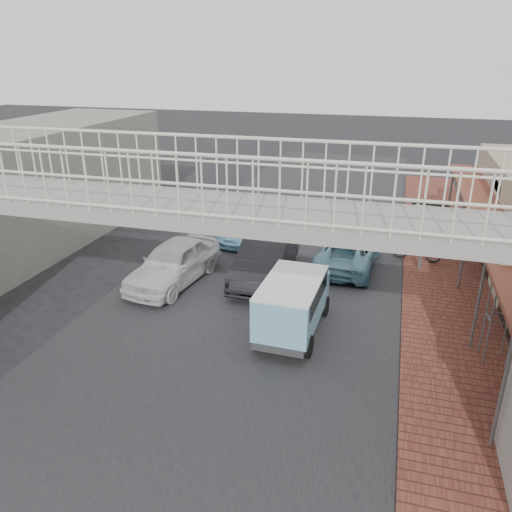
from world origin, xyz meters
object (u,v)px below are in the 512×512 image
Objects in this scene: arrow_sign at (446,215)px; angkot_van at (293,299)px; angkot_far at (247,226)px; motorcycle_near at (417,248)px; white_hatchback at (173,263)px; dark_sedan at (265,258)px; angkot_curb at (348,252)px; motorcycle_far at (412,242)px; street_clock at (510,272)px.

angkot_van is at bearing -121.91° from arrow_sign.
angkot_far reaches higher than motorcycle_near.
white_hatchback is at bearing -96.66° from angkot_far.
white_hatchback is at bearing -158.68° from dark_sedan.
arrow_sign is at bearing -173.31° from angkot_curb.
motorcycle_near is at bearing 34.80° from white_hatchback.
angkot_far is at bearing 84.89° from white_hatchback.
white_hatchback is 2.83× the size of motorcycle_far.
angkot_curb is 5.66m from angkot_van.
angkot_van reaches higher than white_hatchback.
angkot_van is 5.80m from street_clock.
white_hatchback is 1.25× the size of angkot_van.
angkot_van is at bearing 158.66° from motorcycle_near.
arrow_sign reaches higher than angkot_far.
arrow_sign is (0.98, -1.78, 1.79)m from motorcycle_far.
angkot_van reaches higher than motorcycle_near.
angkot_far is (1.18, 5.30, -0.20)m from white_hatchback.
angkot_van is 1.30× the size of arrow_sign.
angkot_curb is at bearing 144.32° from motorcycle_far.
street_clock is 1.12× the size of arrow_sign.
motorcycle_far is 0.58× the size of arrow_sign.
dark_sedan is 1.71× the size of arrow_sign.
white_hatchback reaches higher than angkot_far.
dark_sedan reaches higher than white_hatchback.
street_clock is at bearing -157.33° from motorcycle_near.
dark_sedan is (3.13, 1.29, 0.01)m from white_hatchback.
street_clock is (9.33, -7.76, 2.15)m from angkot_far.
angkot_curb is 2.37× the size of motorcycle_near.
angkot_far is 1.42× the size of arrow_sign.
motorcycle_near is (5.48, 3.16, -0.19)m from dark_sedan.
angkot_far is 2.48× the size of motorcycle_far.
white_hatchback is 9.90m from motorcycle_far.
arrow_sign reaches higher than angkot_van.
angkot_van is 1.89× the size of motorcycle_near.
angkot_curb is 5.24m from angkot_far.
street_clock is at bearing -5.68° from white_hatchback.
arrow_sign is (4.47, 5.70, 1.25)m from angkot_van.
street_clock is (7.38, -3.75, 1.93)m from dark_sedan.
angkot_van reaches higher than motorcycle_far.
angkot_curb is at bearing -17.25° from angkot_far.
dark_sedan is at bearing -155.13° from arrow_sign.
angkot_far is at bearing 118.17° from angkot_van.
arrow_sign is at bearing 17.65° from dark_sedan.
angkot_far is (-1.94, 4.01, -0.21)m from dark_sedan.
dark_sedan reaches higher than motorcycle_near.
angkot_far is 7.24m from motorcycle_far.
dark_sedan is at bearing 141.99° from motorcycle_far.
motorcycle_far is at bearing 20.56° from motorcycle_near.
white_hatchback is at bearing -153.89° from arrow_sign.
street_clock is at bearing -27.93° from dark_sedan.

